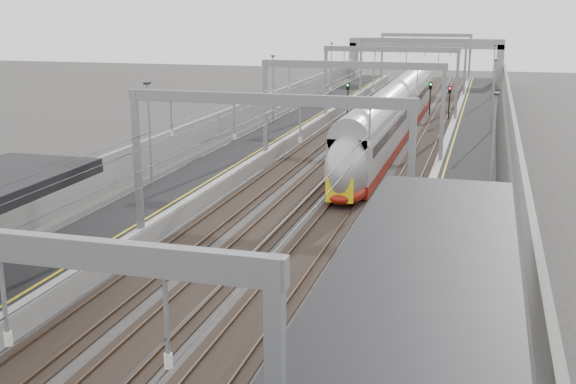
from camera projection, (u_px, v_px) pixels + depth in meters
The scene contains 11 objects.
platform_left at pixel (256, 149), 56.29m from camera, with size 4.00×120.00×1.00m, color black.
platform_right at pixel (467, 160), 52.14m from camera, with size 4.00×120.00×1.00m, color black.
tracks at pixel (357, 160), 54.33m from camera, with size 11.40×140.00×0.20m.
overhead_line at pixel (373, 71), 58.99m from camera, with size 13.00×140.00×6.60m.
overbridge at pixel (425, 50), 104.37m from camera, with size 22.00×2.20×6.90m.
wall_left at pixel (217, 133), 56.84m from camera, with size 0.30×120.00×3.20m, color gray.
wall_right at pixel (514, 147), 51.04m from camera, with size 0.30×120.00×3.20m, color gray.
train at pixel (391, 122), 60.11m from camera, with size 2.51×45.76×3.98m.
signal_green at pixel (348, 93), 76.59m from camera, with size 0.32×0.32×3.48m.
signal_red_near at pixel (430, 92), 77.17m from camera, with size 0.32×0.32×3.48m.
signal_red_far at pixel (449, 96), 73.42m from camera, with size 0.32×0.32×3.48m.
Camera 1 is at (9.20, -7.69, 11.17)m, focal length 45.00 mm.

